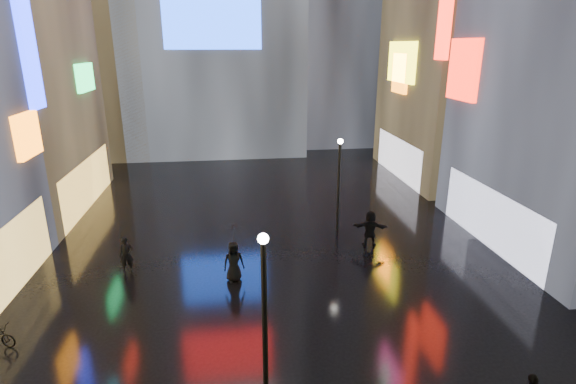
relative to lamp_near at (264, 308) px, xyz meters
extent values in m
plane|color=black|center=(1.17, 11.95, -2.94)|extent=(140.00, 140.00, 0.00)
cube|color=orange|center=(-9.68, 10.27, 3.12)|extent=(0.25, 2.24, 1.94)
cube|color=#1223E5|center=(-9.68, 11.95, 8.06)|extent=(0.25, 1.40, 8.00)
cube|color=#FFC659|center=(-9.93, 17.95, -1.44)|extent=(0.20, 10.00, 3.00)
cube|color=#16CE57|center=(-9.68, 19.77, 4.97)|extent=(0.25, 3.00, 1.71)
cube|color=white|center=(12.27, 8.95, -1.44)|extent=(0.20, 9.00, 3.00)
cube|color=red|center=(12.02, 13.07, 5.64)|extent=(0.25, 2.99, 3.26)
cube|color=white|center=(12.27, 21.95, -1.44)|extent=(0.20, 9.00, 3.00)
cube|color=yellow|center=(12.02, 22.27, 5.71)|extent=(0.25, 4.92, 2.91)
cube|color=orange|center=(12.02, 22.38, 4.90)|extent=(0.25, 2.63, 2.87)
cube|color=#194CFF|center=(-1.83, 28.85, 9.06)|extent=(8.00, 0.20, 5.00)
cube|color=black|center=(-12.83, 33.95, 10.06)|extent=(10.00, 10.00, 26.00)
cylinder|color=black|center=(0.00, 0.00, -0.44)|extent=(0.16, 0.16, 5.00)
sphere|color=white|center=(0.00, 0.00, 2.11)|extent=(0.30, 0.30, 0.30)
cylinder|color=black|center=(4.99, 11.90, -0.44)|extent=(0.16, 0.16, 5.00)
sphere|color=white|center=(4.99, 11.90, 2.11)|extent=(0.30, 0.30, 0.30)
imported|color=black|center=(-0.82, 6.96, -2.03)|extent=(0.98, 0.73, 1.83)
imported|color=black|center=(6.15, 9.68, -1.99)|extent=(1.85, 1.00, 1.90)
imported|color=black|center=(-5.62, 8.39, -2.10)|extent=(0.69, 0.53, 1.69)
imported|color=black|center=(-0.82, 6.96, -0.70)|extent=(0.96, 0.95, 0.83)
camera|label=1|loc=(-0.75, -10.76, 6.93)|focal=28.00mm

